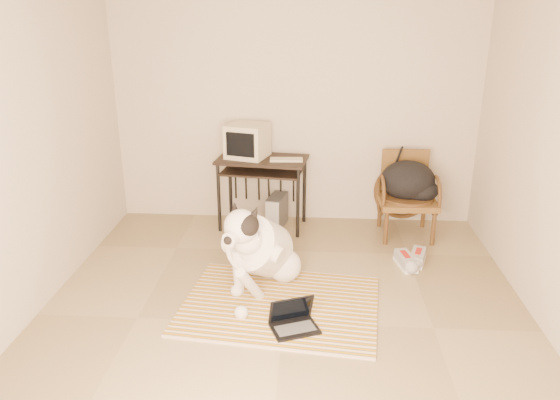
# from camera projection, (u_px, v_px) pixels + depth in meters

# --- Properties ---
(floor) EXTENTS (4.50, 4.50, 0.00)m
(floor) POSITION_uv_depth(u_px,v_px,m) (283.00, 323.00, 4.30)
(floor) COLOR #8C7955
(floor) RESTS_ON ground
(wall_back) EXTENTS (4.50, 0.00, 4.50)m
(wall_back) POSITION_uv_depth(u_px,v_px,m) (295.00, 102.00, 5.95)
(wall_back) COLOR #BDAF9B
(wall_back) RESTS_ON floor
(wall_front) EXTENTS (4.50, 0.00, 4.50)m
(wall_front) POSITION_uv_depth(u_px,v_px,m) (243.00, 350.00, 1.73)
(wall_front) COLOR #BDAF9B
(wall_front) RESTS_ON floor
(wall_left) EXTENTS (0.00, 4.50, 4.50)m
(wall_left) POSITION_uv_depth(u_px,v_px,m) (8.00, 153.00, 3.95)
(wall_left) COLOR #BDAF9B
(wall_left) RESTS_ON floor
(rug) EXTENTS (1.73, 1.40, 0.02)m
(rug) POSITION_uv_depth(u_px,v_px,m) (280.00, 305.00, 4.54)
(rug) COLOR #AD730A
(rug) RESTS_ON floor
(dog) EXTENTS (0.68, 1.22, 0.90)m
(dog) POSITION_uv_depth(u_px,v_px,m) (260.00, 250.00, 4.74)
(dog) COLOR white
(dog) RESTS_ON rug
(laptop) EXTENTS (0.42, 0.37, 0.25)m
(laptop) POSITION_uv_depth(u_px,v_px,m) (293.00, 321.00, 4.19)
(laptop) COLOR black
(laptop) RESTS_ON rug
(computer_desk) EXTENTS (1.01, 0.65, 0.79)m
(computer_desk) POSITION_uv_depth(u_px,v_px,m) (262.00, 168.00, 5.91)
(computer_desk) COLOR black
(computer_desk) RESTS_ON floor
(crt_monitor) EXTENTS (0.50, 0.48, 0.36)m
(crt_monitor) POSITION_uv_depth(u_px,v_px,m) (247.00, 141.00, 5.87)
(crt_monitor) COLOR #C1B797
(crt_monitor) RESTS_ON computer_desk
(desk_keyboard) EXTENTS (0.35, 0.14, 0.02)m
(desk_keyboard) POSITION_uv_depth(u_px,v_px,m) (286.00, 160.00, 5.79)
(desk_keyboard) COLOR #C1B797
(desk_keyboard) RESTS_ON computer_desk
(pc_tower) EXTENTS (0.24, 0.41, 0.36)m
(pc_tower) POSITION_uv_depth(u_px,v_px,m) (277.00, 211.00, 6.10)
(pc_tower) COLOR #474649
(pc_tower) RESTS_ON floor
(rattan_chair) EXTENTS (0.60, 0.58, 0.89)m
(rattan_chair) POSITION_uv_depth(u_px,v_px,m) (406.00, 195.00, 5.81)
(rattan_chair) COLOR brown
(rattan_chair) RESTS_ON floor
(backpack) EXTENTS (0.60, 0.47, 0.42)m
(backpack) POSITION_uv_depth(u_px,v_px,m) (410.00, 182.00, 5.72)
(backpack) COLOR black
(backpack) RESTS_ON rattan_chair
(sneaker_left) EXTENTS (0.20, 0.36, 0.12)m
(sneaker_left) POSITION_uv_depth(u_px,v_px,m) (406.00, 261.00, 5.20)
(sneaker_left) COLOR white
(sneaker_left) RESTS_ON floor
(sneaker_right) EXTENTS (0.22, 0.34, 0.11)m
(sneaker_right) POSITION_uv_depth(u_px,v_px,m) (418.00, 258.00, 5.28)
(sneaker_right) COLOR white
(sneaker_right) RESTS_ON floor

